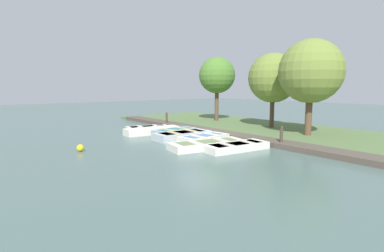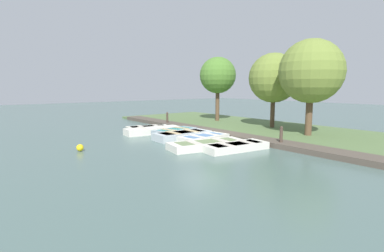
{
  "view_description": "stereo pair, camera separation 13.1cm",
  "coord_description": "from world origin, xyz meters",
  "px_view_note": "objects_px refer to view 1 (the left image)",
  "views": [
    {
      "loc": [
        10.33,
        12.36,
        2.79
      ],
      "look_at": [
        0.37,
        -0.23,
        0.65
      ],
      "focal_mm": 28.0,
      "sensor_mm": 36.0,
      "label": 1
    },
    {
      "loc": [
        10.23,
        12.44,
        2.79
      ],
      "look_at": [
        0.37,
        -0.23,
        0.65
      ],
      "focal_mm": 28.0,
      "sensor_mm": 36.0,
      "label": 2
    }
  ],
  "objects_px": {
    "mooring_post_far": "(281,137)",
    "buoy": "(80,148)",
    "park_tree_left": "(273,78)",
    "mooring_post_near": "(167,119)",
    "rowboat_2": "(175,132)",
    "rowboat_6": "(236,146)",
    "rowboat_5": "(207,144)",
    "rowboat_3": "(182,135)",
    "park_tree_far_left": "(217,76)",
    "park_tree_center": "(311,72)",
    "rowboat_0": "(148,129)",
    "rowboat_1": "(152,130)",
    "rowboat_4": "(204,138)"
  },
  "relations": [
    {
      "from": "mooring_post_far",
      "to": "buoy",
      "type": "relative_size",
      "value": 3.23
    },
    {
      "from": "buoy",
      "to": "park_tree_left",
      "type": "xyz_separation_m",
      "value": [
        -11.99,
        0.96,
        3.15
      ]
    },
    {
      "from": "rowboat_1",
      "to": "mooring_post_near",
      "type": "xyz_separation_m",
      "value": [
        -2.6,
        -2.39,
        0.3
      ]
    },
    {
      "from": "rowboat_5",
      "to": "rowboat_6",
      "type": "bearing_deg",
      "value": 133.77
    },
    {
      "from": "park_tree_far_left",
      "to": "rowboat_5",
      "type": "bearing_deg",
      "value": 44.63
    },
    {
      "from": "park_tree_far_left",
      "to": "rowboat_0",
      "type": "bearing_deg",
      "value": 6.04
    },
    {
      "from": "mooring_post_near",
      "to": "rowboat_5",
      "type": "bearing_deg",
      "value": 69.69
    },
    {
      "from": "mooring_post_near",
      "to": "park_tree_center",
      "type": "xyz_separation_m",
      "value": [
        -3.37,
        8.81,
        3.06
      ]
    },
    {
      "from": "rowboat_3",
      "to": "park_tree_far_left",
      "type": "distance_m",
      "value": 8.48
    },
    {
      "from": "rowboat_3",
      "to": "park_tree_center",
      "type": "xyz_separation_m",
      "value": [
        -5.64,
        3.89,
        3.36
      ]
    },
    {
      "from": "rowboat_0",
      "to": "mooring_post_near",
      "type": "height_order",
      "value": "mooring_post_near"
    },
    {
      "from": "park_tree_left",
      "to": "park_tree_center",
      "type": "relative_size",
      "value": 0.93
    },
    {
      "from": "park_tree_far_left",
      "to": "park_tree_left",
      "type": "distance_m",
      "value": 5.0
    },
    {
      "from": "buoy",
      "to": "park_tree_center",
      "type": "bearing_deg",
      "value": 159.11
    },
    {
      "from": "rowboat_0",
      "to": "rowboat_4",
      "type": "xyz_separation_m",
      "value": [
        -0.36,
        4.94,
        0.02
      ]
    },
    {
      "from": "rowboat_6",
      "to": "park_tree_center",
      "type": "relative_size",
      "value": 0.59
    },
    {
      "from": "park_tree_left",
      "to": "buoy",
      "type": "bearing_deg",
      "value": -4.6
    },
    {
      "from": "park_tree_far_left",
      "to": "park_tree_left",
      "type": "relative_size",
      "value": 1.02
    },
    {
      "from": "park_tree_far_left",
      "to": "rowboat_6",
      "type": "bearing_deg",
      "value": 51.77
    },
    {
      "from": "park_tree_left",
      "to": "park_tree_center",
      "type": "xyz_separation_m",
      "value": [
        1.08,
        3.2,
        0.26
      ]
    },
    {
      "from": "rowboat_1",
      "to": "mooring_post_far",
      "type": "relative_size",
      "value": 3.41
    },
    {
      "from": "park_tree_far_left",
      "to": "rowboat_2",
      "type": "bearing_deg",
      "value": 26.91
    },
    {
      "from": "rowboat_5",
      "to": "park_tree_left",
      "type": "relative_size",
      "value": 0.76
    },
    {
      "from": "mooring_post_far",
      "to": "park_tree_left",
      "type": "height_order",
      "value": "park_tree_left"
    },
    {
      "from": "rowboat_3",
      "to": "rowboat_6",
      "type": "bearing_deg",
      "value": 95.01
    },
    {
      "from": "rowboat_1",
      "to": "buoy",
      "type": "distance_m",
      "value": 5.42
    },
    {
      "from": "rowboat_2",
      "to": "mooring_post_far",
      "type": "distance_m",
      "value": 6.07
    },
    {
      "from": "rowboat_2",
      "to": "park_tree_far_left",
      "type": "xyz_separation_m",
      "value": [
        -6.13,
        -3.11,
        3.39
      ]
    },
    {
      "from": "mooring_post_near",
      "to": "buoy",
      "type": "relative_size",
      "value": 3.23
    },
    {
      "from": "rowboat_3",
      "to": "park_tree_left",
      "type": "height_order",
      "value": "park_tree_left"
    },
    {
      "from": "rowboat_2",
      "to": "park_tree_center",
      "type": "relative_size",
      "value": 0.53
    },
    {
      "from": "rowboat_5",
      "to": "park_tree_far_left",
      "type": "height_order",
      "value": "park_tree_far_left"
    },
    {
      "from": "rowboat_5",
      "to": "mooring_post_far",
      "type": "distance_m",
      "value": 3.42
    },
    {
      "from": "rowboat_2",
      "to": "park_tree_left",
      "type": "height_order",
      "value": "park_tree_left"
    },
    {
      "from": "park_tree_left",
      "to": "mooring_post_near",
      "type": "bearing_deg",
      "value": -51.56
    },
    {
      "from": "rowboat_2",
      "to": "rowboat_3",
      "type": "xyz_separation_m",
      "value": [
        0.35,
        1.18,
        0.0
      ]
    },
    {
      "from": "rowboat_1",
      "to": "park_tree_far_left",
      "type": "xyz_separation_m",
      "value": [
        -6.82,
        -1.77,
        3.39
      ]
    },
    {
      "from": "rowboat_3",
      "to": "rowboat_4",
      "type": "height_order",
      "value": "rowboat_3"
    },
    {
      "from": "rowboat_2",
      "to": "rowboat_6",
      "type": "xyz_separation_m",
      "value": [
        0.16,
        4.88,
        -0.03
      ]
    },
    {
      "from": "park_tree_left",
      "to": "park_tree_center",
      "type": "height_order",
      "value": "park_tree_center"
    },
    {
      "from": "rowboat_3",
      "to": "park_tree_far_left",
      "type": "height_order",
      "value": "park_tree_far_left"
    },
    {
      "from": "rowboat_0",
      "to": "rowboat_6",
      "type": "distance_m",
      "value": 7.31
    },
    {
      "from": "rowboat_1",
      "to": "rowboat_3",
      "type": "relative_size",
      "value": 1.09
    },
    {
      "from": "rowboat_4",
      "to": "rowboat_6",
      "type": "height_order",
      "value": "rowboat_4"
    },
    {
      "from": "rowboat_5",
      "to": "mooring_post_far",
      "type": "bearing_deg",
      "value": 155.71
    },
    {
      "from": "mooring_post_far",
      "to": "mooring_post_near",
      "type": "bearing_deg",
      "value": -90.0
    },
    {
      "from": "park_tree_center",
      "to": "rowboat_1",
      "type": "bearing_deg",
      "value": -47.02
    },
    {
      "from": "rowboat_5",
      "to": "rowboat_6",
      "type": "distance_m",
      "value": 1.29
    },
    {
      "from": "rowboat_3",
      "to": "rowboat_5",
      "type": "relative_size",
      "value": 0.83
    },
    {
      "from": "rowboat_6",
      "to": "mooring_post_near",
      "type": "distance_m",
      "value": 8.87
    }
  ]
}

